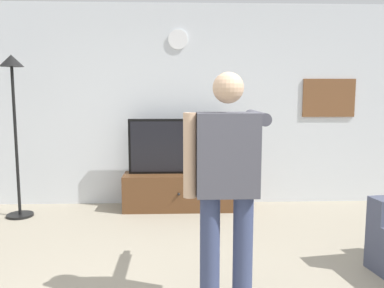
{
  "coord_description": "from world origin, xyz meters",
  "views": [
    {
      "loc": [
        -0.19,
        -2.56,
        1.54
      ],
      "look_at": [
        -0.05,
        1.2,
        1.05
      ],
      "focal_mm": 37.59,
      "sensor_mm": 36.0,
      "label": 1
    }
  ],
  "objects_px": {
    "framed_picture": "(329,98)",
    "floor_lamp": "(14,102)",
    "tv_stand": "(179,191)",
    "wall_clock": "(178,39)",
    "person_standing_nearer_lamp": "(227,178)",
    "television": "(178,146)"
  },
  "relations": [
    {
      "from": "tv_stand",
      "to": "floor_lamp",
      "type": "distance_m",
      "value": 2.31
    },
    {
      "from": "framed_picture",
      "to": "person_standing_nearer_lamp",
      "type": "distance_m",
      "value": 3.29
    },
    {
      "from": "framed_picture",
      "to": "wall_clock",
      "type": "bearing_deg",
      "value": -179.86
    },
    {
      "from": "tv_stand",
      "to": "television",
      "type": "bearing_deg",
      "value": 90.0
    },
    {
      "from": "floor_lamp",
      "to": "television",
      "type": "bearing_deg",
      "value": 8.45
    },
    {
      "from": "television",
      "to": "tv_stand",
      "type": "bearing_deg",
      "value": -90.0
    },
    {
      "from": "wall_clock",
      "to": "tv_stand",
      "type": "bearing_deg",
      "value": -90.0
    },
    {
      "from": "floor_lamp",
      "to": "person_standing_nearer_lamp",
      "type": "relative_size",
      "value": 1.18
    },
    {
      "from": "television",
      "to": "floor_lamp",
      "type": "bearing_deg",
      "value": -171.55
    },
    {
      "from": "television",
      "to": "floor_lamp",
      "type": "distance_m",
      "value": 2.08
    },
    {
      "from": "tv_stand",
      "to": "person_standing_nearer_lamp",
      "type": "bearing_deg",
      "value": -82.43
    },
    {
      "from": "television",
      "to": "framed_picture",
      "type": "bearing_deg",
      "value": 6.89
    },
    {
      "from": "framed_picture",
      "to": "television",
      "type": "bearing_deg",
      "value": -173.11
    },
    {
      "from": "wall_clock",
      "to": "person_standing_nearer_lamp",
      "type": "bearing_deg",
      "value": -83.22
    },
    {
      "from": "tv_stand",
      "to": "wall_clock",
      "type": "bearing_deg",
      "value": 90.0
    },
    {
      "from": "tv_stand",
      "to": "framed_picture",
      "type": "relative_size",
      "value": 2.0
    },
    {
      "from": "wall_clock",
      "to": "framed_picture",
      "type": "distance_m",
      "value": 2.2
    },
    {
      "from": "television",
      "to": "wall_clock",
      "type": "relative_size",
      "value": 5.04
    },
    {
      "from": "television",
      "to": "framed_picture",
      "type": "relative_size",
      "value": 1.81
    },
    {
      "from": "wall_clock",
      "to": "person_standing_nearer_lamp",
      "type": "xyz_separation_m",
      "value": [
        0.33,
        -2.75,
        -1.28
      ]
    },
    {
      "from": "framed_picture",
      "to": "floor_lamp",
      "type": "distance_m",
      "value": 4.07
    },
    {
      "from": "television",
      "to": "wall_clock",
      "type": "height_order",
      "value": "wall_clock"
    }
  ]
}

